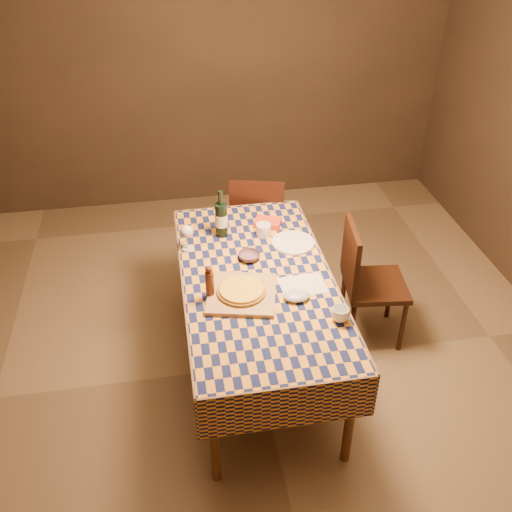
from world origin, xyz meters
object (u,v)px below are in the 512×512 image
object	(u,v)px
dining_table	(257,287)
white_plate	(293,243)
bowl	(249,256)
chair_far	(258,220)
chair_right	(365,277)
wine_bottle	(221,219)
pizza	(242,290)
cutting_board	(242,294)

from	to	relation	value
dining_table	white_plate	distance (m)	0.46
bowl	white_plate	distance (m)	0.35
white_plate	chair_far	world-z (taller)	chair_far
chair_right	wine_bottle	bearing A→B (deg)	161.03
dining_table	chair_far	size ratio (longest dim) A/B	1.98
chair_far	bowl	bearing A→B (deg)	-103.62
bowl	wine_bottle	distance (m)	0.37
dining_table	wine_bottle	distance (m)	0.59
pizza	chair_right	world-z (taller)	chair_right
white_plate	pizza	bearing A→B (deg)	-130.93
wine_bottle	bowl	bearing A→B (deg)	-66.43
wine_bottle	cutting_board	bearing A→B (deg)	-87.12
white_plate	chair_right	bearing A→B (deg)	-15.36
bowl	chair_far	size ratio (longest dim) A/B	0.15
pizza	chair_far	xyz separation A→B (m)	(0.32, 1.24, -0.29)
pizza	white_plate	bearing A→B (deg)	49.07
cutting_board	chair_right	distance (m)	1.02
dining_table	pizza	distance (m)	0.23
cutting_board	chair_far	distance (m)	1.31
wine_bottle	white_plate	distance (m)	0.52
white_plate	chair_far	xyz separation A→B (m)	(-0.11, 0.74, -0.26)
wine_bottle	white_plate	bearing A→B (deg)	-22.63
dining_table	bowl	distance (m)	0.23
white_plate	chair_far	size ratio (longest dim) A/B	0.31
wine_bottle	chair_right	xyz separation A→B (m)	(0.95, -0.33, -0.38)
pizza	bowl	size ratio (longest dim) A/B	2.63
chair_far	white_plate	bearing A→B (deg)	-81.51
cutting_board	chair_far	size ratio (longest dim) A/B	0.43
bowl	chair_far	xyz separation A→B (m)	(0.21, 0.87, -0.27)
cutting_board	chair_far	bearing A→B (deg)	75.64
bowl	chair_right	xyz separation A→B (m)	(0.81, -0.01, -0.27)
wine_bottle	chair_far	bearing A→B (deg)	57.49
cutting_board	bowl	world-z (taller)	bowl
dining_table	white_plate	bearing A→B (deg)	47.65
wine_bottle	chair_far	xyz separation A→B (m)	(0.35, 0.55, -0.38)
pizza	bowl	distance (m)	0.38
bowl	chair_right	size ratio (longest dim) A/B	0.15
cutting_board	bowl	size ratio (longest dim) A/B	2.82
cutting_board	wine_bottle	size ratio (longest dim) A/B	1.17
dining_table	wine_bottle	size ratio (longest dim) A/B	5.36
chair_far	chair_right	world-z (taller)	same
pizza	chair_far	distance (m)	1.31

